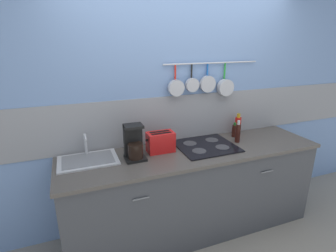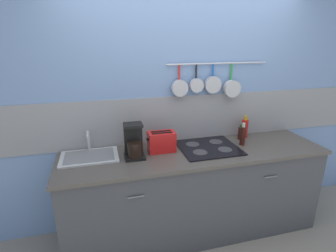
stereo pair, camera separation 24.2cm
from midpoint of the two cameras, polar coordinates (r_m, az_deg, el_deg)
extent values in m
plane|color=gray|center=(3.12, 2.85, -21.31)|extent=(12.00, 12.00, 0.00)
cube|color=#7293C6|center=(2.84, 0.20, 4.22)|extent=(7.20, 0.06, 2.60)
cube|color=gray|center=(2.86, 0.24, 1.94)|extent=(7.20, 0.07, 0.50)
cylinder|color=#B7BABF|center=(2.85, 7.15, 13.45)|extent=(1.11, 0.02, 0.02)
cylinder|color=red|center=(2.69, -1.04, 11.59)|extent=(0.02, 0.02, 0.14)
cylinder|color=#B7BABF|center=(2.69, -0.82, 8.26)|extent=(0.17, 0.05, 0.17)
cylinder|color=black|center=(2.75, 2.61, 11.82)|extent=(0.02, 0.02, 0.13)
cylinder|color=#B7BABF|center=(2.75, 2.76, 8.89)|extent=(0.14, 0.05, 0.14)
cylinder|color=#1959B2|center=(2.83, 6.12, 12.07)|extent=(0.02, 0.02, 0.12)
cylinder|color=#B7BABF|center=(2.83, 6.20, 9.04)|extent=(0.18, 0.04, 0.18)
cylinder|color=green|center=(2.94, 9.91, 11.68)|extent=(0.02, 0.02, 0.17)
cylinder|color=#B7BABF|center=(2.93, 10.06, 8.23)|extent=(0.18, 0.07, 0.18)
cube|color=#3F4247|center=(2.86, 3.00, -14.35)|extent=(2.60, 0.63, 0.90)
cylinder|color=slate|center=(2.27, -9.06, -15.47)|extent=(0.14, 0.01, 0.01)
cylinder|color=slate|center=(2.78, 18.47, -9.47)|extent=(0.14, 0.01, 0.01)
cube|color=#4C4742|center=(2.63, 3.17, -5.76)|extent=(2.64, 0.67, 0.03)
cube|color=#B7BABF|center=(2.55, -19.66, -7.11)|extent=(0.53, 0.36, 0.01)
cube|color=slate|center=(2.55, -19.69, -6.92)|extent=(0.45, 0.29, 0.00)
cylinder|color=#B7BABF|center=(2.64, -20.01, -3.91)|extent=(0.03, 0.03, 0.22)
cylinder|color=#B7BABF|center=(2.53, -20.20, -2.43)|extent=(0.02, 0.14, 0.02)
cube|color=black|center=(2.48, -9.97, -6.92)|extent=(0.19, 0.18, 0.02)
cube|color=black|center=(2.47, -10.44, -3.16)|extent=(0.17, 0.06, 0.33)
cylinder|color=black|center=(2.42, -9.96, -5.40)|extent=(0.14, 0.14, 0.14)
cube|color=black|center=(2.38, -10.46, -0.09)|extent=(0.17, 0.14, 0.02)
cube|color=red|center=(2.58, -4.34, -3.55)|extent=(0.26, 0.15, 0.20)
cube|color=black|center=(2.52, -4.21, -1.63)|extent=(0.20, 0.03, 0.00)
cube|color=black|center=(2.56, -4.56, -1.25)|extent=(0.20, 0.03, 0.00)
cube|color=black|center=(2.53, -7.41, -3.13)|extent=(0.02, 0.02, 0.02)
cube|color=black|center=(2.73, 5.74, -4.36)|extent=(0.59, 0.53, 0.01)
cylinder|color=#38383D|center=(2.59, 4.16, -5.48)|extent=(0.14, 0.14, 0.00)
cylinder|color=#38383D|center=(2.70, 9.27, -4.61)|extent=(0.14, 0.14, 0.00)
cylinder|color=#38383D|center=(2.77, 2.30, -3.82)|extent=(0.14, 0.14, 0.00)
cylinder|color=#38383D|center=(2.87, 7.16, -3.08)|extent=(0.14, 0.14, 0.00)
cylinder|color=#33140F|center=(2.87, 12.65, -1.62)|extent=(0.05, 0.05, 0.20)
cylinder|color=beige|center=(2.83, 12.82, 0.68)|extent=(0.03, 0.03, 0.04)
cylinder|color=#33140F|center=(3.03, 12.05, -1.08)|extent=(0.05, 0.05, 0.14)
cylinder|color=#194C19|center=(3.01, 12.15, 0.41)|extent=(0.03, 0.03, 0.03)
cylinder|color=red|center=(3.10, 12.80, -0.05)|extent=(0.07, 0.07, 0.21)
cylinder|color=#B28C19|center=(3.06, 12.97, 2.18)|extent=(0.04, 0.04, 0.05)
camera|label=1|loc=(0.12, -92.86, -0.96)|focal=28.00mm
camera|label=2|loc=(0.12, 87.14, 0.96)|focal=28.00mm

